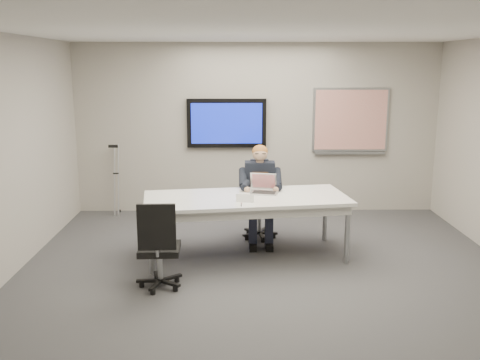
{
  "coord_description": "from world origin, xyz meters",
  "views": [
    {
      "loc": [
        -0.4,
        -5.83,
        2.43
      ],
      "look_at": [
        -0.31,
        0.9,
        0.98
      ],
      "focal_mm": 40.0,
      "sensor_mm": 36.0,
      "label": 1
    }
  ],
  "objects_px": {
    "office_chair_near": "(160,261)",
    "laptop": "(264,188)",
    "office_chair_far": "(259,216)",
    "seated_person": "(260,204)",
    "conference_table": "(246,203)"
  },
  "relations": [
    {
      "from": "office_chair_near",
      "to": "laptop",
      "type": "bearing_deg",
      "value": -135.86
    },
    {
      "from": "conference_table",
      "to": "office_chair_far",
      "type": "distance_m",
      "value": 0.9
    },
    {
      "from": "conference_table",
      "to": "seated_person",
      "type": "relative_size",
      "value": 1.99
    },
    {
      "from": "office_chair_far",
      "to": "conference_table",
      "type": "bearing_deg",
      "value": -98.69
    },
    {
      "from": "conference_table",
      "to": "office_chair_near",
      "type": "bearing_deg",
      "value": -141.44
    },
    {
      "from": "conference_table",
      "to": "laptop",
      "type": "xyz_separation_m",
      "value": [
        0.24,
        0.23,
        0.15
      ]
    },
    {
      "from": "office_chair_near",
      "to": "laptop",
      "type": "height_order",
      "value": "laptop"
    },
    {
      "from": "office_chair_far",
      "to": "seated_person",
      "type": "relative_size",
      "value": 0.74
    },
    {
      "from": "conference_table",
      "to": "office_chair_far",
      "type": "bearing_deg",
      "value": 66.89
    },
    {
      "from": "seated_person",
      "to": "office_chair_near",
      "type": "bearing_deg",
      "value": -125.17
    },
    {
      "from": "office_chair_near",
      "to": "conference_table",
      "type": "bearing_deg",
      "value": -135.3
    },
    {
      "from": "office_chair_far",
      "to": "laptop",
      "type": "distance_m",
      "value": 0.78
    },
    {
      "from": "conference_table",
      "to": "office_chair_far",
      "type": "height_order",
      "value": "office_chair_far"
    },
    {
      "from": "office_chair_far",
      "to": "laptop",
      "type": "relative_size",
      "value": 2.56
    },
    {
      "from": "office_chair_far",
      "to": "office_chair_near",
      "type": "relative_size",
      "value": 0.98
    }
  ]
}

